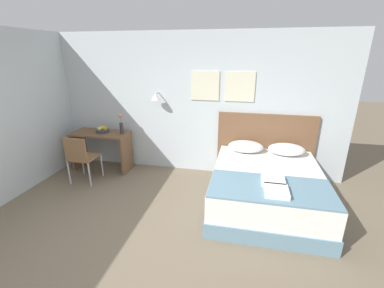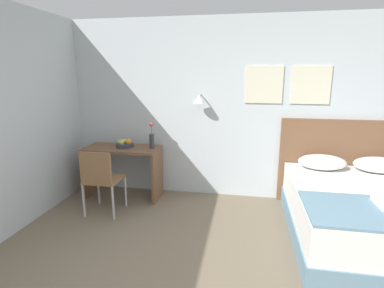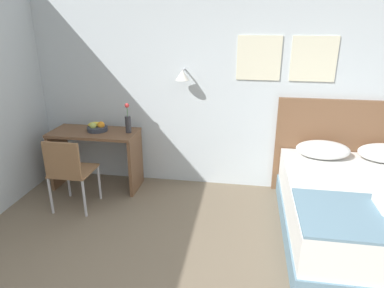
{
  "view_description": "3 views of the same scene",
  "coord_description": "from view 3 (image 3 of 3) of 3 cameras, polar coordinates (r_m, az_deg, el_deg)",
  "views": [
    {
      "loc": [
        1.13,
        -2.16,
        2.27
      ],
      "look_at": [
        0.35,
        1.43,
        0.96
      ],
      "focal_mm": 24.0,
      "sensor_mm": 36.0,
      "label": 1
    },
    {
      "loc": [
        0.12,
        -1.87,
        1.86
      ],
      "look_at": [
        -0.47,
        1.39,
        1.07
      ],
      "focal_mm": 28.0,
      "sensor_mm": 36.0,
      "label": 2
    },
    {
      "loc": [
        0.23,
        -1.72,
        2.15
      ],
      "look_at": [
        -0.29,
        1.52,
        0.94
      ],
      "focal_mm": 32.0,
      "sensor_mm": 36.0,
      "label": 3
    }
  ],
  "objects": [
    {
      "name": "flower_vase",
      "position": [
        4.4,
        -10.62,
        3.65
      ],
      "size": [
        0.07,
        0.07,
        0.38
      ],
      "color": "#333338",
      "rests_on": "desk"
    },
    {
      "name": "fruit_bowl",
      "position": [
        4.58,
        -15.53,
        2.7
      ],
      "size": [
        0.27,
        0.26,
        0.12
      ],
      "color": "#333842",
      "rests_on": "desk"
    },
    {
      "name": "headboard",
      "position": [
        4.68,
        24.38,
        -0.73
      ],
      "size": [
        1.75,
        0.06,
        1.24
      ],
      "color": "brown",
      "rests_on": "ground_plane"
    },
    {
      "name": "bed",
      "position": [
        3.93,
        27.25,
        -10.4
      ],
      "size": [
        1.63,
        1.97,
        0.6
      ],
      "color": "#66899E",
      "rests_on": "ground_plane"
    },
    {
      "name": "pillow_left",
      "position": [
        4.31,
        20.97,
        -0.88
      ],
      "size": [
        0.62,
        0.41,
        0.19
      ],
      "color": "white",
      "rests_on": "bed"
    },
    {
      "name": "desk",
      "position": [
        4.66,
        -15.78,
        -0.82
      ],
      "size": [
        1.12,
        0.52,
        0.78
      ],
      "color": "brown",
      "rests_on": "ground_plane"
    },
    {
      "name": "wall_back",
      "position": [
        4.38,
        6.18,
        9.36
      ],
      "size": [
        5.86,
        0.31,
        2.65
      ],
      "color": "silver",
      "rests_on": "ground_plane"
    },
    {
      "name": "desk_chair",
      "position": [
        4.15,
        -19.89,
        -3.92
      ],
      "size": [
        0.45,
        0.45,
        0.89
      ],
      "color": "#8E6642",
      "rests_on": "ground_plane"
    }
  ]
}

